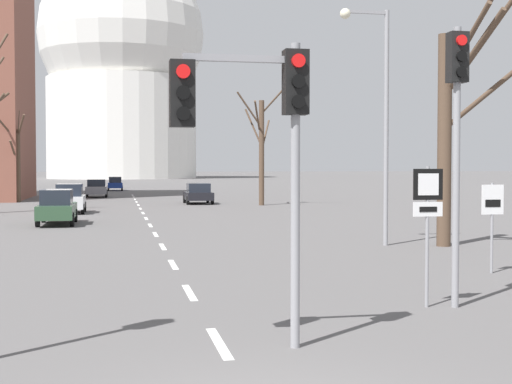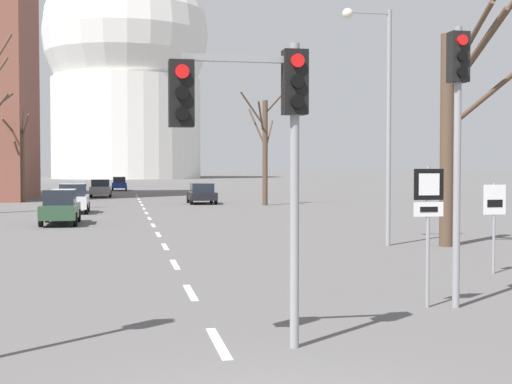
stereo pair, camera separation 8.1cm
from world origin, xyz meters
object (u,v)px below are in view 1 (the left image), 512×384
at_px(sedan_near_right, 96,188).
at_px(sedan_mid_centre, 70,199).
at_px(street_lamp_right, 378,102).
at_px(sedan_far_right, 198,193).
at_px(speed_limit_sign, 492,212).
at_px(traffic_signal_centre_tall, 256,118).
at_px(route_sign_post, 428,211).
at_px(sedan_near_left, 57,207).
at_px(traffic_signal_near_right, 457,113).
at_px(sedan_far_left, 115,184).

bearing_deg(sedan_near_right, sedan_mid_centre, -92.44).
relative_size(street_lamp_right, sedan_far_right, 1.99).
xyz_separation_m(speed_limit_sign, sedan_mid_centre, (-12.10, 26.37, -0.72)).
relative_size(traffic_signal_centre_tall, route_sign_post, 1.67).
relative_size(traffic_signal_centre_tall, sedan_far_right, 1.12).
height_order(route_sign_post, sedan_near_right, route_sign_post).
xyz_separation_m(traffic_signal_centre_tall, street_lamp_right, (6.82, 12.94, 1.49)).
distance_m(street_lamp_right, sedan_near_right, 43.55).
bearing_deg(sedan_near_left, traffic_signal_near_right, -67.35).
distance_m(traffic_signal_near_right, sedan_near_right, 53.31).
distance_m(traffic_signal_near_right, sedan_mid_centre, 31.77).
xyz_separation_m(route_sign_post, speed_limit_sign, (3.52, 3.81, -0.31)).
bearing_deg(speed_limit_sign, sedan_far_right, 95.60).
distance_m(traffic_signal_near_right, street_lamp_right, 10.89).
xyz_separation_m(street_lamp_right, sedan_near_right, (-10.58, 42.05, -4.13)).
height_order(traffic_signal_centre_tall, route_sign_post, traffic_signal_centre_tall).
height_order(traffic_signal_centre_tall, sedan_near_right, traffic_signal_centre_tall).
distance_m(speed_limit_sign, sedan_near_right, 49.94).
bearing_deg(sedan_far_right, route_sign_post, -90.05).
height_order(sedan_far_left, sedan_far_right, sedan_far_left).
distance_m(street_lamp_right, sedan_far_right, 29.42).
height_order(route_sign_post, sedan_far_left, route_sign_post).
relative_size(sedan_near_right, sedan_far_left, 0.95).
xyz_separation_m(traffic_signal_near_right, speed_limit_sign, (2.99, 3.93, -2.18)).
relative_size(speed_limit_sign, sedan_mid_centre, 0.60).
relative_size(sedan_near_left, sedan_near_right, 1.11).
bearing_deg(sedan_far_left, sedan_far_right, -78.96).
bearing_deg(route_sign_post, street_lamp_right, 74.22).
bearing_deg(sedan_mid_centre, street_lamp_right, -59.72).
distance_m(sedan_near_left, sedan_far_right, 19.58).
xyz_separation_m(traffic_signal_centre_tall, speed_limit_sign, (7.40, 6.31, -1.88)).
bearing_deg(route_sign_post, sedan_mid_centre, 105.86).
distance_m(route_sign_post, sedan_far_left, 70.57).
bearing_deg(speed_limit_sign, street_lamp_right, 94.94).
distance_m(traffic_signal_centre_tall, sedan_near_right, 55.18).
bearing_deg(route_sign_post, traffic_signal_near_right, -12.42).
distance_m(traffic_signal_near_right, sedan_near_left, 23.99).
relative_size(route_sign_post, speed_limit_sign, 1.18).
height_order(traffic_signal_centre_tall, sedan_near_left, traffic_signal_centre_tall).
bearing_deg(speed_limit_sign, sedan_near_left, 123.98).
relative_size(route_sign_post, street_lamp_right, 0.34).
bearing_deg(sedan_near_left, speed_limit_sign, -56.02).
bearing_deg(sedan_near_left, traffic_signal_centre_tall, -78.93).
bearing_deg(street_lamp_right, sedan_mid_centre, 120.28).
height_order(street_lamp_right, sedan_far_left, street_lamp_right).
height_order(traffic_signal_centre_tall, sedan_far_right, traffic_signal_centre_tall).
distance_m(route_sign_post, sedan_near_left, 23.53).
bearing_deg(sedan_far_left, traffic_signal_near_right, -84.70).
bearing_deg(sedan_near_right, route_sign_post, -81.73).
relative_size(sedan_near_left, sedan_far_right, 1.08).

